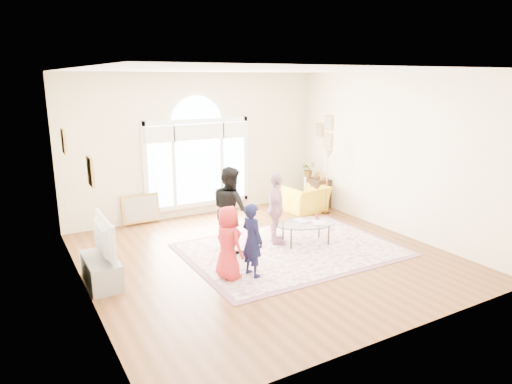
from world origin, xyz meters
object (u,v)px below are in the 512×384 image
armchair (306,199)px  television (99,238)px  area_rug (291,249)px  coffee_table (306,224)px  tv_console (101,271)px

armchair → television: bearing=12.5°
area_rug → coffee_table: coffee_table is taller
television → coffee_table: television is taller
tv_console → coffee_table: coffee_table is taller
television → tv_console: bearing=180.0°
tv_console → coffee_table: size_ratio=0.75×
television → coffee_table: 3.75m
coffee_table → television: bearing=-169.1°
tv_console → television: television is taller
area_rug → armchair: 2.57m
television → armchair: size_ratio=1.15×
armchair → area_rug: bearing=42.8°
area_rug → coffee_table: size_ratio=2.71×
area_rug → coffee_table: (0.42, 0.14, 0.39)m
tv_console → armchair: armchair is taller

